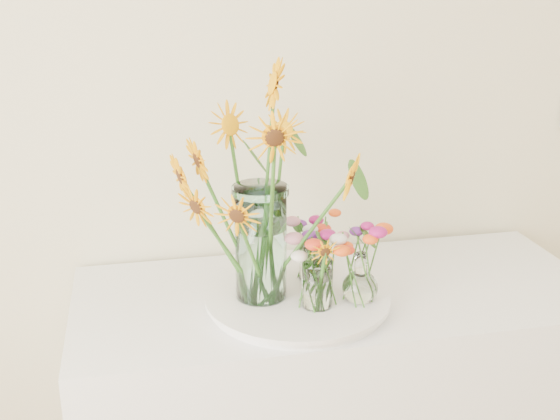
{
  "coord_description": "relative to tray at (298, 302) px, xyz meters",
  "views": [
    {
      "loc": [
        -0.66,
        0.29,
        1.73
      ],
      "look_at": [
        -0.32,
        1.88,
        1.16
      ],
      "focal_mm": 45.0,
      "sensor_mm": 36.0,
      "label": 1
    }
  ],
  "objects": [
    {
      "name": "mason_jar",
      "position": [
        -0.09,
        0.02,
        0.16
      ],
      "size": [
        0.16,
        0.16,
        0.3
      ],
      "primitive_type": "cylinder",
      "rotation": [
        0.0,
        0.0,
        -0.34
      ],
      "color": "#C2F3EC",
      "rests_on": "tray"
    },
    {
      "name": "wildflower_posy_a",
      "position": [
        0.03,
        -0.07,
        0.12
      ],
      "size": [
        0.2,
        0.2,
        0.22
      ],
      "primitive_type": null,
      "color": "#F15114",
      "rests_on": "tray"
    },
    {
      "name": "wildflower_posy_c",
      "position": [
        0.06,
        0.09,
        0.12
      ],
      "size": [
        0.18,
        0.18,
        0.21
      ],
      "primitive_type": null,
      "color": "#F15114",
      "rests_on": "tray"
    },
    {
      "name": "wildflower_posy_b",
      "position": [
        0.15,
        -0.05,
        0.12
      ],
      "size": [
        0.2,
        0.2,
        0.22
      ],
      "primitive_type": null,
      "color": "#F15114",
      "rests_on": "tray"
    },
    {
      "name": "tray",
      "position": [
        0.0,
        0.0,
        0.0
      ],
      "size": [
        0.45,
        0.45,
        0.02
      ],
      "primitive_type": "cylinder",
      "color": "white",
      "rests_on": "counter"
    },
    {
      "name": "sunflower_bouquet",
      "position": [
        -0.09,
        0.02,
        0.31
      ],
      "size": [
        1.01,
        1.01,
        0.59
      ],
      "primitive_type": null,
      "rotation": [
        0.0,
        0.0,
        -0.34
      ],
      "color": "#F9A305",
      "rests_on": "tray"
    },
    {
      "name": "small_vase_a",
      "position": [
        0.03,
        -0.07,
        0.08
      ],
      "size": [
        0.09,
        0.09,
        0.13
      ],
      "primitive_type": "cylinder",
      "rotation": [
        0.0,
        0.0,
        -0.17
      ],
      "color": "white",
      "rests_on": "tray"
    },
    {
      "name": "small_vase_c",
      "position": [
        0.06,
        0.09,
        0.07
      ],
      "size": [
        0.09,
        0.09,
        0.12
      ],
      "primitive_type": "cylinder",
      "rotation": [
        0.0,
        0.0,
        0.32
      ],
      "color": "white",
      "rests_on": "tray"
    },
    {
      "name": "small_vase_b",
      "position": [
        0.15,
        -0.05,
        0.08
      ],
      "size": [
        0.11,
        0.11,
        0.13
      ],
      "primitive_type": null,
      "rotation": [
        0.0,
        0.0,
        0.21
      ],
      "color": "white",
      "rests_on": "tray"
    }
  ]
}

